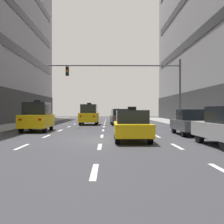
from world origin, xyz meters
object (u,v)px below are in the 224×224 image
taxi_driving_2 (89,115)px  taxi_driving_3 (117,116)px  traffic_signal_0 (136,78)px  taxi_driving_4 (37,117)px  taxi_driving_0 (132,126)px  car_parked_2 (191,122)px  car_driving_1 (120,117)px

taxi_driving_2 → taxi_driving_3: size_ratio=1.06×
taxi_driving_3 → traffic_signal_0: 11.02m
taxi_driving_3 → taxi_driving_4: (-6.47, -15.40, 0.28)m
taxi_driving_0 → traffic_signal_0: size_ratio=0.34×
taxi_driving_3 → car_parked_2: bearing=-78.0°
taxi_driving_0 → taxi_driving_4: taxi_driving_4 is taller
car_parked_2 → taxi_driving_2: bearing=119.1°
taxi_driving_2 → taxi_driving_3: bearing=60.4°
traffic_signal_0 → car_parked_2: bearing=-72.8°
taxi_driving_2 → taxi_driving_4: 10.19m
car_driving_1 → taxi_driving_2: 3.45m
taxi_driving_0 → taxi_driving_2: taxi_driving_2 is taller
taxi_driving_2 → traffic_signal_0: bearing=-44.5°
taxi_driving_0 → car_parked_2: 5.37m
taxi_driving_3 → traffic_signal_0: size_ratio=0.35×
car_driving_1 → taxi_driving_2: size_ratio=1.02×
taxi_driving_2 → taxi_driving_4: bearing=-108.4°
taxi_driving_3 → car_parked_2: taxi_driving_3 is taller
car_driving_1 → taxi_driving_3: size_ratio=1.07×
car_parked_2 → traffic_signal_0: bearing=107.2°
taxi_driving_0 → taxi_driving_2: 16.84m
taxi_driving_0 → traffic_signal_0: 12.63m
taxi_driving_4 → car_parked_2: (10.46, -3.32, -0.27)m
taxi_driving_4 → car_parked_2: 10.98m
taxi_driving_4 → taxi_driving_0: bearing=-46.9°
car_parked_2 → traffic_signal_0: traffic_signal_0 is taller
taxi_driving_0 → taxi_driving_3: 22.27m
taxi_driving_0 → taxi_driving_3: bearing=89.9°
car_parked_2 → car_driving_1: bearing=108.1°
car_driving_1 → taxi_driving_0: bearing=-90.4°
taxi_driving_3 → car_parked_2: (3.99, -18.73, 0.01)m
taxi_driving_2 → taxi_driving_0: bearing=-79.0°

